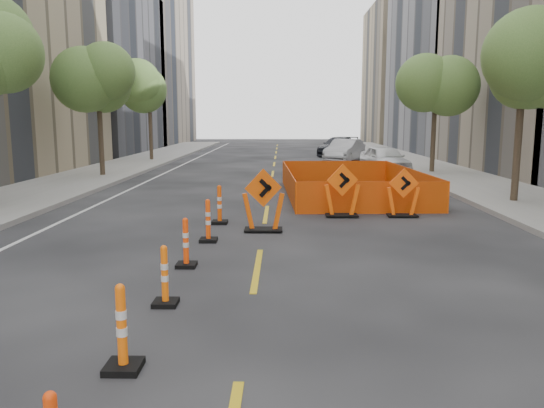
{
  "coord_description": "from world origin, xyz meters",
  "views": [
    {
      "loc": [
        0.47,
        -6.0,
        2.91
      ],
      "look_at": [
        0.27,
        5.17,
        1.1
      ],
      "focal_mm": 35.0,
      "sensor_mm": 36.0,
      "label": 1
    }
  ],
  "objects_px": {
    "chevron_sign_left": "(263,200)",
    "chevron_sign_right": "(403,193)",
    "parked_car_far": "(338,147)",
    "chevron_sign_center": "(342,191)",
    "parked_car_mid": "(345,151)",
    "channelizer_6": "(220,205)",
    "channelizer_3": "(165,275)",
    "channelizer_5": "(208,220)",
    "channelizer_4": "(186,242)",
    "channelizer_2": "(122,327)",
    "parked_car_near": "(385,159)"
  },
  "relations": [
    {
      "from": "chevron_sign_left",
      "to": "chevron_sign_right",
      "type": "relative_size",
      "value": 1.13
    },
    {
      "from": "chevron_sign_right",
      "to": "parked_car_far",
      "type": "xyz_separation_m",
      "value": [
        0.78,
        25.82,
        0.01
      ]
    },
    {
      "from": "parked_car_far",
      "to": "chevron_sign_center",
      "type": "bearing_deg",
      "value": -71.64
    },
    {
      "from": "chevron_sign_left",
      "to": "parked_car_far",
      "type": "bearing_deg",
      "value": 61.11
    },
    {
      "from": "chevron_sign_left",
      "to": "parked_car_mid",
      "type": "distance_m",
      "value": 22.82
    },
    {
      "from": "channelizer_6",
      "to": "chevron_sign_left",
      "type": "height_order",
      "value": "chevron_sign_left"
    },
    {
      "from": "channelizer_3",
      "to": "channelizer_5",
      "type": "xyz_separation_m",
      "value": [
        0.08,
        4.36,
        0.03
      ]
    },
    {
      "from": "channelizer_5",
      "to": "parked_car_mid",
      "type": "relative_size",
      "value": 0.22
    },
    {
      "from": "channelizer_3",
      "to": "parked_car_mid",
      "type": "relative_size",
      "value": 0.21
    },
    {
      "from": "channelizer_6",
      "to": "parked_car_mid",
      "type": "relative_size",
      "value": 0.23
    },
    {
      "from": "channelizer_3",
      "to": "chevron_sign_right",
      "type": "height_order",
      "value": "chevron_sign_right"
    },
    {
      "from": "channelizer_5",
      "to": "channelizer_3",
      "type": "bearing_deg",
      "value": -91.06
    },
    {
      "from": "chevron_sign_left",
      "to": "parked_car_far",
      "type": "height_order",
      "value": "chevron_sign_left"
    },
    {
      "from": "channelizer_4",
      "to": "chevron_sign_center",
      "type": "distance_m",
      "value": 6.59
    },
    {
      "from": "channelizer_4",
      "to": "parked_car_far",
      "type": "xyz_separation_m",
      "value": [
        6.28,
        31.3,
        0.24
      ]
    },
    {
      "from": "parked_car_mid",
      "to": "channelizer_2",
      "type": "bearing_deg",
      "value": -77.5
    },
    {
      "from": "channelizer_2",
      "to": "chevron_sign_left",
      "type": "xyz_separation_m",
      "value": [
        1.37,
        7.72,
        0.3
      ]
    },
    {
      "from": "parked_car_near",
      "to": "parked_car_far",
      "type": "distance_m",
      "value": 13.16
    },
    {
      "from": "channelizer_6",
      "to": "chevron_sign_right",
      "type": "relative_size",
      "value": 0.74
    },
    {
      "from": "channelizer_6",
      "to": "parked_car_near",
      "type": "relative_size",
      "value": 0.25
    },
    {
      "from": "channelizer_2",
      "to": "chevron_sign_right",
      "type": "relative_size",
      "value": 0.72
    },
    {
      "from": "channelizer_3",
      "to": "channelizer_4",
      "type": "bearing_deg",
      "value": 91.57
    },
    {
      "from": "channelizer_2",
      "to": "chevron_sign_center",
      "type": "xyz_separation_m",
      "value": [
        3.64,
        9.82,
        0.27
      ]
    },
    {
      "from": "channelizer_6",
      "to": "parked_car_far",
      "type": "height_order",
      "value": "parked_car_far"
    },
    {
      "from": "parked_car_near",
      "to": "channelizer_3",
      "type": "bearing_deg",
      "value": -118.15
    },
    {
      "from": "channelizer_5",
      "to": "chevron_sign_right",
      "type": "height_order",
      "value": "chevron_sign_right"
    },
    {
      "from": "chevron_sign_center",
      "to": "chevron_sign_right",
      "type": "distance_m",
      "value": 1.82
    },
    {
      "from": "parked_car_near",
      "to": "chevron_sign_right",
      "type": "bearing_deg",
      "value": -106.82
    },
    {
      "from": "channelizer_4",
      "to": "channelizer_6",
      "type": "distance_m",
      "value": 4.36
    },
    {
      "from": "parked_car_far",
      "to": "channelizer_2",
      "type": "bearing_deg",
      "value": -75.83
    },
    {
      "from": "channelizer_2",
      "to": "parked_car_near",
      "type": "bearing_deg",
      "value": 71.97
    },
    {
      "from": "parked_car_mid",
      "to": "parked_car_far",
      "type": "relative_size",
      "value": 0.91
    },
    {
      "from": "chevron_sign_right",
      "to": "parked_car_near",
      "type": "distance_m",
      "value": 12.84
    },
    {
      "from": "chevron_sign_left",
      "to": "chevron_sign_center",
      "type": "xyz_separation_m",
      "value": [
        2.27,
        2.1,
        -0.03
      ]
    },
    {
      "from": "channelizer_2",
      "to": "channelizer_4",
      "type": "distance_m",
      "value": 4.36
    },
    {
      "from": "channelizer_3",
      "to": "chevron_sign_center",
      "type": "distance_m",
      "value": 8.46
    },
    {
      "from": "chevron_sign_center",
      "to": "parked_car_near",
      "type": "bearing_deg",
      "value": 61.55
    },
    {
      "from": "parked_car_far",
      "to": "channelizer_6",
      "type": "bearing_deg",
      "value": -78.7
    },
    {
      "from": "chevron_sign_left",
      "to": "channelizer_5",
      "type": "bearing_deg",
      "value": -156.17
    },
    {
      "from": "channelizer_5",
      "to": "chevron_sign_center",
      "type": "relative_size",
      "value": 0.65
    },
    {
      "from": "channelizer_3",
      "to": "chevron_sign_right",
      "type": "bearing_deg",
      "value": 54.66
    },
    {
      "from": "channelizer_2",
      "to": "parked_car_near",
      "type": "height_order",
      "value": "parked_car_near"
    },
    {
      "from": "chevron_sign_left",
      "to": "parked_car_mid",
      "type": "height_order",
      "value": "chevron_sign_left"
    },
    {
      "from": "parked_car_near",
      "to": "chevron_sign_center",
      "type": "bearing_deg",
      "value": -114.59
    },
    {
      "from": "channelizer_3",
      "to": "parked_car_mid",
      "type": "height_order",
      "value": "parked_car_mid"
    },
    {
      "from": "channelizer_2",
      "to": "parked_car_mid",
      "type": "height_order",
      "value": "parked_car_mid"
    },
    {
      "from": "channelizer_5",
      "to": "parked_car_mid",
      "type": "height_order",
      "value": "parked_car_mid"
    },
    {
      "from": "channelizer_2",
      "to": "channelizer_4",
      "type": "relative_size",
      "value": 1.06
    },
    {
      "from": "channelizer_4",
      "to": "parked_car_mid",
      "type": "distance_m",
      "value": 26.41
    },
    {
      "from": "chevron_sign_center",
      "to": "channelizer_5",
      "type": "bearing_deg",
      "value": -149.43
    }
  ]
}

